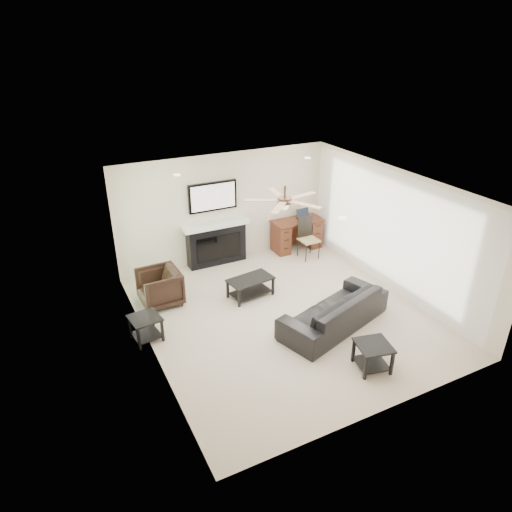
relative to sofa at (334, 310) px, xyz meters
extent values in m
plane|color=beige|center=(-0.64, 0.69, -0.32)|extent=(5.50, 5.50, 0.00)
cube|color=white|center=(-0.64, 0.69, 2.18)|extent=(5.00, 5.50, 0.04)
cube|color=beige|center=(-0.64, 3.44, 0.93)|extent=(5.00, 0.04, 2.50)
cube|color=beige|center=(-0.64, -2.06, 0.93)|extent=(5.00, 0.04, 2.50)
cube|color=beige|center=(-3.14, 0.69, 0.93)|extent=(0.04, 5.50, 2.50)
cube|color=beige|center=(1.86, 0.69, 0.93)|extent=(0.04, 5.50, 2.50)
cube|color=white|center=(1.81, 0.79, 0.91)|extent=(0.04, 5.10, 2.40)
cube|color=#93BC89|center=(-3.10, 2.24, 0.73)|extent=(0.04, 1.80, 2.10)
cylinder|color=#382619|center=(-0.64, 0.79, 1.93)|extent=(1.40, 1.40, 0.30)
imported|color=black|center=(0.00, 0.00, 0.00)|extent=(2.38, 1.50, 0.65)
imported|color=black|center=(-2.60, 2.15, 0.03)|extent=(0.81, 0.79, 0.71)
cube|color=black|center=(-0.90, 1.60, -0.12)|extent=(0.96, 0.63, 0.40)
cube|color=black|center=(-0.15, -1.25, -0.10)|extent=(0.62, 0.62, 0.45)
cube|color=black|center=(-3.15, 1.10, -0.10)|extent=(0.56, 0.56, 0.45)
cube|color=black|center=(-0.94, 3.27, 0.63)|extent=(1.52, 0.34, 1.91)
cube|color=#3F220F|center=(1.10, 3.13, 0.06)|extent=(1.22, 0.56, 0.76)
cube|color=black|center=(1.10, 2.58, 0.16)|extent=(0.43, 0.45, 0.97)
cube|color=black|center=(1.30, 3.11, 0.55)|extent=(0.33, 0.24, 0.23)
camera|label=1|loc=(-4.37, -5.57, 4.47)|focal=32.00mm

